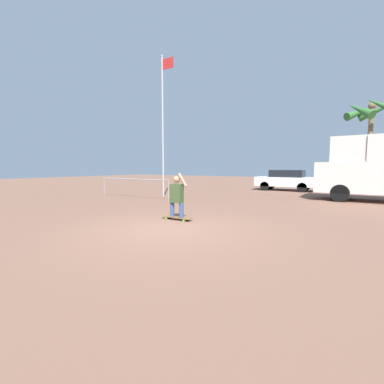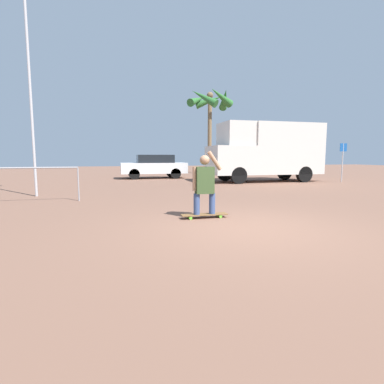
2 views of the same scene
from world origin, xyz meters
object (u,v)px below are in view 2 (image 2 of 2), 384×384
person_skateboarder (204,182)px  camper_van (267,150)px  flagpole (30,66)px  skateboard (204,215)px  palm_tree_near_van (211,103)px  parked_car_white (154,166)px  street_sign (343,157)px

person_skateboarder → camper_van: bearing=54.5°
person_skateboarder → flagpole: bearing=132.0°
person_skateboarder → flagpole: size_ratio=0.18×
skateboard → palm_tree_near_van: size_ratio=0.16×
skateboard → palm_tree_near_van: bearing=71.5°
palm_tree_near_van → flagpole: flagpole is taller
skateboard → flagpole: size_ratio=0.13×
parked_car_white → camper_van: bearing=-35.3°
person_skateboarder → street_sign: street_sign is taller
parked_car_white → palm_tree_near_van: size_ratio=0.61×
person_skateboarder → flagpole: (-4.58, 5.08, 3.59)m
camper_van → flagpole: bearing=-160.9°
skateboard → person_skateboarder: 0.75m
palm_tree_near_van → street_sign: 11.35m
camper_van → flagpole: (-10.88, -3.76, 2.67)m
person_skateboarder → palm_tree_near_van: size_ratio=0.21×
street_sign → camper_van: bearing=161.9°
flagpole → skateboard: bearing=-48.0°
street_sign → parked_car_white: bearing=151.1°
parked_car_white → palm_tree_near_van: (5.16, 4.09, 4.87)m
person_skateboarder → flagpole: 7.72m
parked_car_white → person_skateboarder: bearing=-92.4°
skateboard → camper_van: size_ratio=0.17×
flagpole → street_sign: (14.83, 2.47, -3.04)m
skateboard → person_skateboarder: size_ratio=0.74×
parked_car_white → street_sign: size_ratio=1.96×
camper_van → flagpole: size_ratio=0.78×
person_skateboarder → street_sign: size_ratio=0.68×
parked_car_white → palm_tree_near_van: bearing=38.4°
skateboard → palm_tree_near_van: 18.80m
person_skateboarder → parked_car_white: size_ratio=0.35×
parked_car_white → skateboard: bearing=-92.4°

